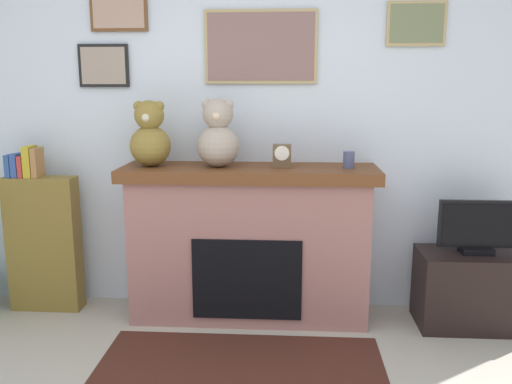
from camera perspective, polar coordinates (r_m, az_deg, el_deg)
back_wall at (r=3.82m, az=-1.97°, el=7.20°), size 5.20×0.15×2.60m
fireplace at (r=3.66m, az=-0.70°, el=-5.33°), size 1.69×0.52×1.05m
bookshelf at (r=4.08m, az=-21.68°, el=-4.68°), size 0.49×0.16×1.17m
tv_stand at (r=3.88m, az=22.02°, el=-9.57°), size 0.71×0.40×0.50m
television at (r=3.75m, az=22.50°, el=-3.61°), size 0.51×0.14×0.35m
candle_jar at (r=3.54m, az=9.83°, el=3.40°), size 0.07×0.07×0.11m
mantel_clock at (r=3.51m, az=2.77°, el=3.85°), size 0.12×0.09×0.15m
teddy_bear_grey at (r=3.62m, az=-11.20°, el=5.77°), size 0.27×0.27×0.43m
teddy_bear_tan at (r=3.53m, az=-4.05°, el=5.92°), size 0.28×0.28×0.45m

